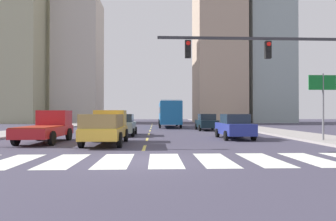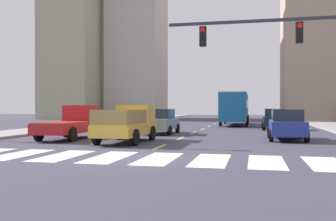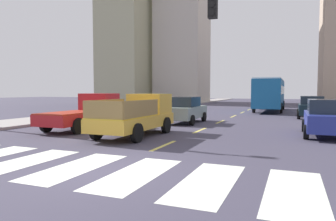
% 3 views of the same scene
% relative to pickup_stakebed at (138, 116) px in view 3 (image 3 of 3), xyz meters
% --- Properties ---
extents(ground_plane, '(160.00, 160.00, 0.00)m').
position_rel_pickup_stakebed_xyz_m(ground_plane, '(2.26, -6.23, -0.94)').
color(ground_plane, '#3E3B4C').
extents(sidewalk_left, '(3.90, 110.00, 0.15)m').
position_rel_pickup_stakebed_xyz_m(sidewalk_left, '(-9.52, 11.77, -0.86)').
color(sidewalk_left, '#9A9490').
rests_on(sidewalk_left, ground).
extents(crosswalk_stripe_3, '(1.19, 3.49, 0.01)m').
position_rel_pickup_stakebed_xyz_m(crosswalk_stripe_3, '(-0.54, -6.23, -0.93)').
color(crosswalk_stripe_3, silver).
rests_on(crosswalk_stripe_3, ground).
extents(crosswalk_stripe_4, '(1.19, 3.49, 0.01)m').
position_rel_pickup_stakebed_xyz_m(crosswalk_stripe_4, '(1.32, -6.23, -0.93)').
color(crosswalk_stripe_4, silver).
rests_on(crosswalk_stripe_4, ground).
extents(crosswalk_stripe_5, '(1.19, 3.49, 0.01)m').
position_rel_pickup_stakebed_xyz_m(crosswalk_stripe_5, '(3.19, -6.23, -0.93)').
color(crosswalk_stripe_5, silver).
rests_on(crosswalk_stripe_5, ground).
extents(crosswalk_stripe_6, '(1.19, 3.49, 0.01)m').
position_rel_pickup_stakebed_xyz_m(crosswalk_stripe_6, '(5.06, -6.23, -0.93)').
color(crosswalk_stripe_6, silver).
rests_on(crosswalk_stripe_6, ground).
extents(crosswalk_stripe_7, '(1.19, 3.49, 0.01)m').
position_rel_pickup_stakebed_xyz_m(crosswalk_stripe_7, '(6.92, -6.23, -0.93)').
color(crosswalk_stripe_7, silver).
rests_on(crosswalk_stripe_7, ground).
extents(lane_dash_0, '(0.16, 2.40, 0.01)m').
position_rel_pickup_stakebed_xyz_m(lane_dash_0, '(2.26, -2.23, -0.93)').
color(lane_dash_0, '#D5C353').
rests_on(lane_dash_0, ground).
extents(lane_dash_1, '(0.16, 2.40, 0.01)m').
position_rel_pickup_stakebed_xyz_m(lane_dash_1, '(2.26, 2.77, -0.93)').
color(lane_dash_1, '#D5C353').
rests_on(lane_dash_1, ground).
extents(lane_dash_2, '(0.16, 2.40, 0.01)m').
position_rel_pickup_stakebed_xyz_m(lane_dash_2, '(2.26, 7.77, -0.93)').
color(lane_dash_2, '#D5C353').
rests_on(lane_dash_2, ground).
extents(lane_dash_3, '(0.16, 2.40, 0.01)m').
position_rel_pickup_stakebed_xyz_m(lane_dash_3, '(2.26, 12.77, -0.93)').
color(lane_dash_3, '#D5C353').
rests_on(lane_dash_3, ground).
extents(lane_dash_4, '(0.16, 2.40, 0.01)m').
position_rel_pickup_stakebed_xyz_m(lane_dash_4, '(2.26, 17.77, -0.93)').
color(lane_dash_4, '#D5C353').
rests_on(lane_dash_4, ground).
extents(lane_dash_5, '(0.16, 2.40, 0.01)m').
position_rel_pickup_stakebed_xyz_m(lane_dash_5, '(2.26, 22.77, -0.93)').
color(lane_dash_5, '#D5C353').
rests_on(lane_dash_5, ground).
extents(lane_dash_6, '(0.16, 2.40, 0.01)m').
position_rel_pickup_stakebed_xyz_m(lane_dash_6, '(2.26, 27.77, -0.93)').
color(lane_dash_6, '#D5C353').
rests_on(lane_dash_6, ground).
extents(lane_dash_7, '(0.16, 2.40, 0.01)m').
position_rel_pickup_stakebed_xyz_m(lane_dash_7, '(2.26, 32.77, -0.93)').
color(lane_dash_7, '#D5C353').
rests_on(lane_dash_7, ground).
extents(pickup_stakebed, '(2.18, 5.20, 1.96)m').
position_rel_pickup_stakebed_xyz_m(pickup_stakebed, '(0.00, 0.00, 0.00)').
color(pickup_stakebed, gold).
rests_on(pickup_stakebed, ground).
extents(pickup_dark, '(2.18, 5.20, 1.96)m').
position_rel_pickup_stakebed_xyz_m(pickup_dark, '(-3.83, 1.19, -0.02)').
color(pickup_dark, '#A7191F').
rests_on(pickup_dark, ground).
extents(city_bus, '(2.72, 10.80, 3.32)m').
position_rel_pickup_stakebed_xyz_m(city_bus, '(4.59, 20.72, 1.02)').
color(city_bus, '#185B93').
rests_on(city_bus, ground).
extents(sedan_near_left, '(2.02, 4.40, 1.72)m').
position_rel_pickup_stakebed_xyz_m(sedan_near_left, '(8.30, 2.92, -0.08)').
color(sedan_near_left, navy).
rests_on(sedan_near_left, ground).
extents(sedan_near_right, '(2.02, 4.40, 1.72)m').
position_rel_pickup_stakebed_xyz_m(sedan_near_right, '(0.22, 6.28, -0.08)').
color(sedan_near_right, gray).
rests_on(sedan_near_right, ground).
extents(sedan_far, '(2.02, 4.40, 1.72)m').
position_rel_pickup_stakebed_xyz_m(sedan_far, '(8.17, 13.27, -0.08)').
color(sedan_far, black).
rests_on(sedan_far, ground).
extents(block_mid_right, '(8.63, 8.94, 25.09)m').
position_rel_pickup_stakebed_xyz_m(block_mid_right, '(-12.91, 43.25, 11.61)').
color(block_mid_right, '#B3AB9F').
rests_on(block_mid_right, ground).
extents(block_low_left, '(8.22, 8.44, 34.95)m').
position_rel_pickup_stakebed_xyz_m(block_low_left, '(-22.19, 37.68, 16.54)').
color(block_low_left, '#A1A07F').
rests_on(block_low_left, ground).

